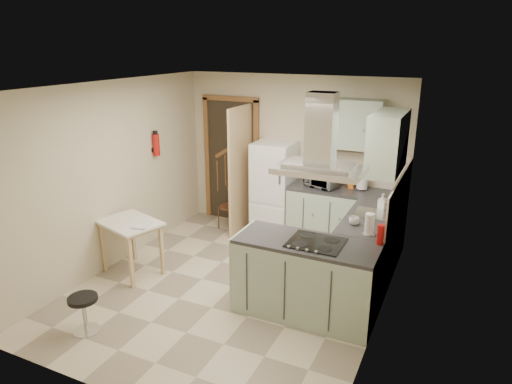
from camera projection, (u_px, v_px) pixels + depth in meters
The scene contains 28 objects.
floor at pixel (233, 287), 5.80m from camera, with size 4.20×4.20×0.00m, color beige.
ceiling at pixel (229, 86), 5.02m from camera, with size 4.20×4.20×0.00m, color silver.
back_wall at pixel (293, 156), 7.21m from camera, with size 3.60×3.60×0.00m, color #C1B695.
left_wall at pixel (113, 176), 6.13m from camera, with size 4.20×4.20×0.00m, color #C1B695.
right_wall at pixel (386, 217), 4.68m from camera, with size 4.20×4.20×0.00m, color #C1B695.
doorway at pixel (231, 161), 7.69m from camera, with size 1.10×0.12×2.10m, color brown.
fridge at pixel (274, 189), 7.19m from camera, with size 0.60×0.60×1.50m, color white.
counter_back at pixel (326, 215), 6.94m from camera, with size 1.08×0.60×0.90m, color #9EB2A0.
counter_right at pixel (372, 242), 6.02m from camera, with size 0.60×1.95×0.90m, color #9EB2A0.
splashback at pixel (353, 169), 6.85m from camera, with size 1.68×0.02×0.50m, color beige.
wall_cabinet_back at pixel (353, 124), 6.49m from camera, with size 0.85×0.35×0.70m, color #9EB2A0.
wall_cabinet_right at pixel (388, 142), 5.30m from camera, with size 0.35×0.90×0.70m, color #9EB2A0.
peninsula at pixel (306, 278), 5.09m from camera, with size 1.55×0.65×0.90m, color #9EB2A0.
hob at pixel (316, 242), 4.91m from camera, with size 0.58×0.50×0.01m, color black.
extractor_hood at pixel (319, 170), 4.65m from camera, with size 0.90×0.55×0.10m, color silver.
sink at pixel (372, 214), 5.73m from camera, with size 0.45×0.40×0.01m, color silver.
fire_extinguisher at pixel (156, 145), 6.80m from camera, with size 0.10×0.10×0.32m, color #B2140F.
drop_leaf_table at pixel (132, 247), 6.04m from camera, with size 0.79×0.59×0.74m, color tan.
bentwood_chair at pixel (230, 207), 7.47m from camera, with size 0.35×0.35×0.79m, color #4C2319.
stool at pixel (85, 314), 4.85m from camera, with size 0.31×0.31×0.42m, color black.
microwave at pixel (322, 178), 6.78m from camera, with size 0.48×0.32×0.26m, color black.
kettle at pixel (362, 182), 6.64m from camera, with size 0.16×0.16×0.23m, color white.
cereal_box at pixel (350, 178), 6.77m from camera, with size 0.07×0.19×0.28m, color orange.
soap_bottle at pixel (383, 201), 5.88m from camera, with size 0.09×0.10×0.21m, color silver.
paper_towel at pixel (369, 224), 5.08m from camera, with size 0.10×0.10×0.26m, color silver.
cup at pixel (354, 221), 5.39m from camera, with size 0.12×0.12×0.10m, color silver.
red_bottle at pixel (380, 235), 4.85m from camera, with size 0.08×0.08×0.22m, color red.
book at pixel (135, 221), 5.79m from camera, with size 0.19×0.26×0.11m, color #984032.
Camera 1 is at (2.44, -4.52, 2.96)m, focal length 32.00 mm.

